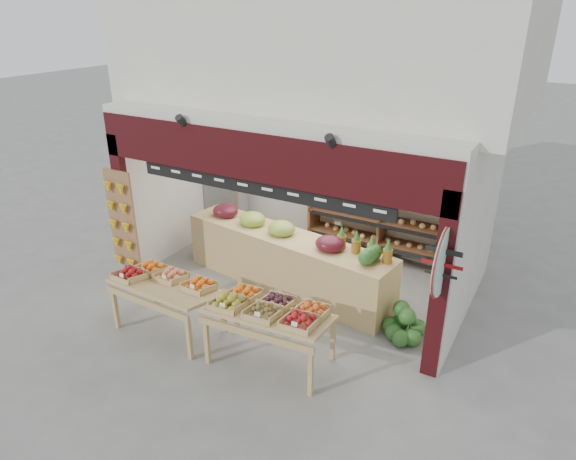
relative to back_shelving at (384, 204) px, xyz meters
The scene contains 11 objects.
ground 2.42m from the back_shelving, 115.83° to the right, with size 60.00×60.00×0.00m, color slate.
shop_structure 2.97m from the back_shelving, 161.11° to the right, with size 6.36×5.12×5.40m.
banana_board 4.81m from the back_shelving, 139.71° to the right, with size 0.60×0.15×1.80m.
gift_sign 3.63m from the back_shelving, 59.51° to the right, with size 0.04×0.93×0.92m.
back_shelving is the anchor object (origin of this frame).
refrigerator 3.37m from the back_shelving, behind, with size 0.70×0.70×1.80m, color #B9BCC0.
cardboard_stack 3.08m from the back_shelving, 146.40° to the right, with size 1.01×0.80×0.63m.
mid_counter 2.26m from the back_shelving, 118.54° to the right, with size 4.03×1.32×1.22m.
display_table_left 4.40m from the back_shelving, 117.66° to the right, with size 1.62×0.94×1.02m.
display_table_right 3.85m from the back_shelving, 92.95° to the right, with size 1.73×1.06×1.05m.
watermelon_pile 2.83m from the back_shelving, 62.55° to the right, with size 0.64×0.66×0.50m.
Camera 1 is at (3.84, -6.87, 4.63)m, focal length 32.00 mm.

